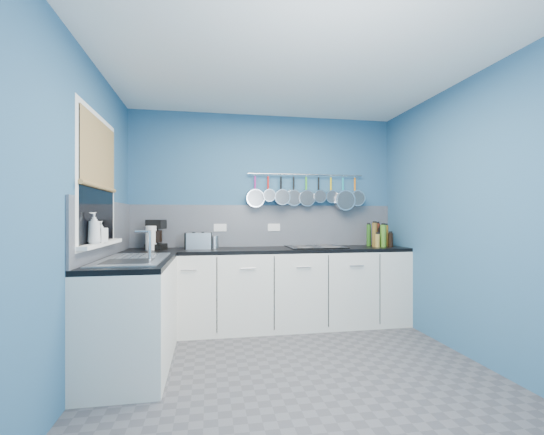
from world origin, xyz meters
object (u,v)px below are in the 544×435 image
object	(u,v)px
soap_bottle_b	(101,232)
coffee_maker	(156,234)
soap_bottle_a	(94,228)
hob	(315,247)
paper_towel	(151,238)
canister	(214,242)
toaster	(198,241)

from	to	relation	value
soap_bottle_b	coffee_maker	world-z (taller)	coffee_maker
soap_bottle_a	soap_bottle_b	xyz separation A→B (m)	(0.00, 0.17, -0.03)
hob	soap_bottle_a	bearing A→B (deg)	-150.08
paper_towel	coffee_maker	xyz separation A→B (m)	(0.04, 0.06, 0.03)
hob	canister	bearing A→B (deg)	176.31
hob	soap_bottle_b	bearing A→B (deg)	-153.71
canister	soap_bottle_a	bearing A→B (deg)	-125.54
soap_bottle_b	toaster	size ratio (longest dim) A/B	0.62
canister	hob	size ratio (longest dim) A/B	0.22
paper_towel	soap_bottle_a	bearing A→B (deg)	-101.40
toaster	canister	world-z (taller)	toaster
soap_bottle_b	toaster	world-z (taller)	soap_bottle_b
soap_bottle_b	paper_towel	bearing A→B (deg)	76.71
soap_bottle_a	canister	xyz separation A→B (m)	(0.91, 1.27, -0.20)
toaster	canister	xyz separation A→B (m)	(0.18, 0.07, -0.02)
toaster	soap_bottle_a	bearing A→B (deg)	-121.08
soap_bottle_a	toaster	size ratio (longest dim) A/B	0.86
coffee_maker	toaster	xyz separation A→B (m)	(0.46, -0.02, -0.07)
soap_bottle_b	canister	world-z (taller)	soap_bottle_b
soap_bottle_b	paper_towel	xyz separation A→B (m)	(0.23, 0.99, -0.11)
soap_bottle_a	canister	bearing A→B (deg)	54.46
soap_bottle_a	soap_bottle_b	distance (m)	0.17
hob	toaster	bearing A→B (deg)	179.76
soap_bottle_b	coffee_maker	distance (m)	1.09
coffee_maker	paper_towel	bearing A→B (deg)	-107.52
paper_towel	toaster	bearing A→B (deg)	5.36
hob	coffee_maker	bearing A→B (deg)	179.29
soap_bottle_a	coffee_maker	world-z (taller)	soap_bottle_a
soap_bottle_b	paper_towel	world-z (taller)	soap_bottle_b
coffee_maker	soap_bottle_b	bearing A→B (deg)	-88.99
coffee_maker	hob	size ratio (longest dim) A/B	0.50
soap_bottle_a	paper_towel	bearing A→B (deg)	78.60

